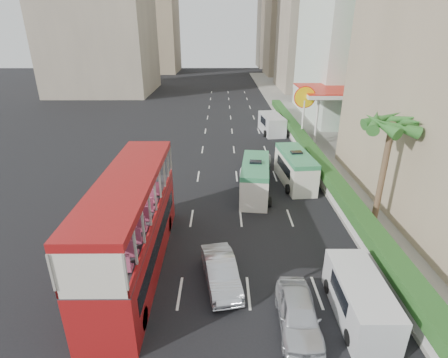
{
  "coord_description": "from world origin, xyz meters",
  "views": [
    {
      "loc": [
        -1.62,
        -14.81,
        11.3
      ],
      "look_at": [
        -1.5,
        4.0,
        3.2
      ],
      "focal_mm": 28.0,
      "sensor_mm": 36.0,
      "label": 1
    }
  ],
  "objects_px": {
    "car_silver_lane_a": "(221,283)",
    "double_decker_bus": "(133,224)",
    "minibus_near": "(255,179)",
    "car_silver_lane_b": "(297,327)",
    "shell_station": "(328,114)",
    "van_asset": "(256,173)",
    "panel_van_near": "(359,299)",
    "panel_van_far": "(272,124)",
    "minibus_far": "(295,168)",
    "palm_tree": "(382,176)"
  },
  "relations": [
    {
      "from": "minibus_near",
      "to": "minibus_far",
      "type": "bearing_deg",
      "value": 38.54
    },
    {
      "from": "car_silver_lane_a",
      "to": "shell_station",
      "type": "relative_size",
      "value": 0.51
    },
    {
      "from": "double_decker_bus",
      "to": "car_silver_lane_b",
      "type": "distance_m",
      "value": 8.84
    },
    {
      "from": "minibus_near",
      "to": "car_silver_lane_a",
      "type": "bearing_deg",
      "value": -97.39
    },
    {
      "from": "minibus_far",
      "to": "car_silver_lane_b",
      "type": "bearing_deg",
      "value": -105.76
    },
    {
      "from": "shell_station",
      "to": "palm_tree",
      "type": "bearing_deg",
      "value": -96.6
    },
    {
      "from": "double_decker_bus",
      "to": "panel_van_near",
      "type": "relative_size",
      "value": 2.41
    },
    {
      "from": "van_asset",
      "to": "double_decker_bus",
      "type": "bearing_deg",
      "value": -109.9
    },
    {
      "from": "minibus_near",
      "to": "panel_van_near",
      "type": "distance_m",
      "value": 12.39
    },
    {
      "from": "shell_station",
      "to": "double_decker_bus",
      "type": "bearing_deg",
      "value": -124.82
    },
    {
      "from": "car_silver_lane_a",
      "to": "minibus_far",
      "type": "bearing_deg",
      "value": 53.51
    },
    {
      "from": "minibus_far",
      "to": "palm_tree",
      "type": "bearing_deg",
      "value": -66.14
    },
    {
      "from": "car_silver_lane_b",
      "to": "van_asset",
      "type": "xyz_separation_m",
      "value": [
        -0.2,
        16.81,
        0.0
      ]
    },
    {
      "from": "double_decker_bus",
      "to": "panel_van_far",
      "type": "height_order",
      "value": "double_decker_bus"
    },
    {
      "from": "double_decker_bus",
      "to": "van_asset",
      "type": "xyz_separation_m",
      "value": [
        7.27,
        12.8,
        -2.53
      ]
    },
    {
      "from": "car_silver_lane_b",
      "to": "minibus_near",
      "type": "bearing_deg",
      "value": 95.25
    },
    {
      "from": "minibus_near",
      "to": "panel_van_near",
      "type": "height_order",
      "value": "minibus_near"
    },
    {
      "from": "car_silver_lane_b",
      "to": "palm_tree",
      "type": "bearing_deg",
      "value": 53.82
    },
    {
      "from": "car_silver_lane_b",
      "to": "shell_station",
      "type": "bearing_deg",
      "value": 74.63
    },
    {
      "from": "car_silver_lane_a",
      "to": "palm_tree",
      "type": "relative_size",
      "value": 0.64
    },
    {
      "from": "panel_van_far",
      "to": "palm_tree",
      "type": "height_order",
      "value": "palm_tree"
    },
    {
      "from": "car_silver_lane_a",
      "to": "car_silver_lane_b",
      "type": "xyz_separation_m",
      "value": [
        3.15,
        -2.71,
        0.0
      ]
    },
    {
      "from": "double_decker_bus",
      "to": "van_asset",
      "type": "relative_size",
      "value": 2.16
    },
    {
      "from": "minibus_far",
      "to": "palm_tree",
      "type": "distance_m",
      "value": 7.82
    },
    {
      "from": "panel_van_near",
      "to": "van_asset",
      "type": "bearing_deg",
      "value": 100.5
    },
    {
      "from": "minibus_near",
      "to": "minibus_far",
      "type": "height_order",
      "value": "minibus_far"
    },
    {
      "from": "van_asset",
      "to": "shell_station",
      "type": "bearing_deg",
      "value": 59.12
    },
    {
      "from": "shell_station",
      "to": "van_asset",
      "type": "bearing_deg",
      "value": -130.57
    },
    {
      "from": "shell_station",
      "to": "car_silver_lane_a",
      "type": "bearing_deg",
      "value": -115.68
    },
    {
      "from": "car_silver_lane_a",
      "to": "double_decker_bus",
      "type": "bearing_deg",
      "value": 152.83
    },
    {
      "from": "van_asset",
      "to": "palm_tree",
      "type": "distance_m",
      "value": 11.47
    },
    {
      "from": "van_asset",
      "to": "panel_van_far",
      "type": "xyz_separation_m",
      "value": [
        2.96,
        12.48,
        1.05
      ]
    },
    {
      "from": "double_decker_bus",
      "to": "car_silver_lane_b",
      "type": "bearing_deg",
      "value": -28.23
    },
    {
      "from": "panel_van_far",
      "to": "shell_station",
      "type": "relative_size",
      "value": 0.66
    },
    {
      "from": "van_asset",
      "to": "minibus_near",
      "type": "height_order",
      "value": "minibus_near"
    },
    {
      "from": "double_decker_bus",
      "to": "car_silver_lane_a",
      "type": "relative_size",
      "value": 2.7
    },
    {
      "from": "double_decker_bus",
      "to": "minibus_near",
      "type": "bearing_deg",
      "value": 51.4
    },
    {
      "from": "van_asset",
      "to": "panel_van_far",
      "type": "distance_m",
      "value": 12.87
    },
    {
      "from": "double_decker_bus",
      "to": "palm_tree",
      "type": "distance_m",
      "value": 14.39
    },
    {
      "from": "double_decker_bus",
      "to": "shell_station",
      "type": "xyz_separation_m",
      "value": [
        16.0,
        23.0,
        0.22
      ]
    },
    {
      "from": "car_silver_lane_a",
      "to": "shell_station",
      "type": "bearing_deg",
      "value": 53.87
    },
    {
      "from": "panel_van_far",
      "to": "shell_station",
      "type": "distance_m",
      "value": 6.43
    },
    {
      "from": "palm_tree",
      "to": "van_asset",
      "type": "bearing_deg",
      "value": 126.56
    },
    {
      "from": "panel_van_near",
      "to": "panel_van_far",
      "type": "height_order",
      "value": "panel_van_far"
    },
    {
      "from": "double_decker_bus",
      "to": "car_silver_lane_a",
      "type": "bearing_deg",
      "value": -16.72
    },
    {
      "from": "shell_station",
      "to": "panel_van_near",
      "type": "bearing_deg",
      "value": -102.53
    },
    {
      "from": "palm_tree",
      "to": "shell_station",
      "type": "distance_m",
      "value": 19.14
    },
    {
      "from": "double_decker_bus",
      "to": "car_silver_lane_b",
      "type": "xyz_separation_m",
      "value": [
        7.47,
        -4.01,
        -2.53
      ]
    },
    {
      "from": "double_decker_bus",
      "to": "minibus_far",
      "type": "distance_m",
      "value": 14.68
    },
    {
      "from": "double_decker_bus",
      "to": "shell_station",
      "type": "bearing_deg",
      "value": 55.18
    }
  ]
}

